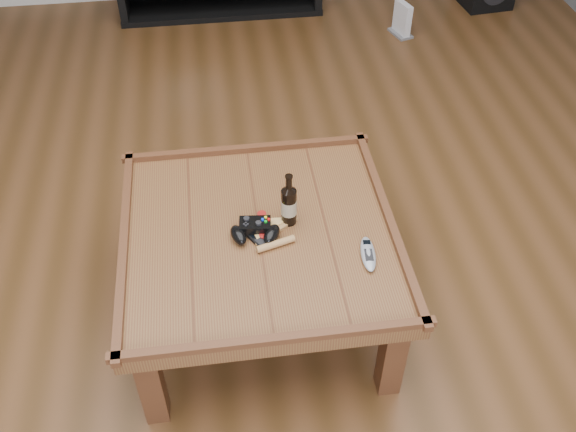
{
  "coord_description": "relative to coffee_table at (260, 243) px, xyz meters",
  "views": [
    {
      "loc": [
        -0.12,
        -1.65,
        2.12
      ],
      "look_at": [
        0.11,
        -0.0,
        0.52
      ],
      "focal_mm": 40.0,
      "sensor_mm": 36.0,
      "label": 1
    }
  ],
  "objects": [
    {
      "name": "remote_control",
      "position": [
        0.37,
        -0.17,
        0.07
      ],
      "size": [
        0.07,
        0.17,
        0.02
      ],
      "rotation": [
        0.0,
        0.0,
        -0.1
      ],
      "color": "#92979E",
      "rests_on": "coffee_table"
    },
    {
      "name": "beer_bottle",
      "position": [
        0.12,
        0.04,
        0.15
      ],
      "size": [
        0.06,
        0.06,
        0.22
      ],
      "color": "black",
      "rests_on": "coffee_table"
    },
    {
      "name": "game_console",
      "position": [
        1.17,
        2.19,
        -0.29
      ],
      "size": [
        0.15,
        0.2,
        0.22
      ],
      "rotation": [
        0.0,
        0.0,
        0.3
      ],
      "color": "slate",
      "rests_on": "ground"
    },
    {
      "name": "game_controller",
      "position": [
        -0.02,
        -0.02,
        0.08
      ],
      "size": [
        0.2,
        0.14,
        0.05
      ],
      "rotation": [
        0.0,
        0.0,
        -0.1
      ],
      "color": "black",
      "rests_on": "coffee_table"
    },
    {
      "name": "coffee_table",
      "position": [
        0.0,
        0.0,
        0.0
      ],
      "size": [
        1.03,
        1.03,
        0.48
      ],
      "color": "#582E19",
      "rests_on": "ground"
    },
    {
      "name": "ground",
      "position": [
        0.0,
        0.0,
        -0.39
      ],
      "size": [
        6.0,
        6.0,
        0.0
      ],
      "primitive_type": "plane",
      "color": "#482D14",
      "rests_on": "ground"
    },
    {
      "name": "pizza_slice",
      "position": [
        0.03,
        -0.0,
        0.07
      ],
      "size": [
        0.22,
        0.29,
        0.03
      ],
      "rotation": [
        0.0,
        0.0,
        0.28
      ],
      "color": "tan",
      "rests_on": "coffee_table"
    },
    {
      "name": "smartphone",
      "position": [
        -0.0,
        -0.03,
        0.07
      ],
      "size": [
        0.11,
        0.13,
        0.02
      ],
      "rotation": [
        0.0,
        0.0,
        0.52
      ],
      "color": "black",
      "rests_on": "coffee_table"
    }
  ]
}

